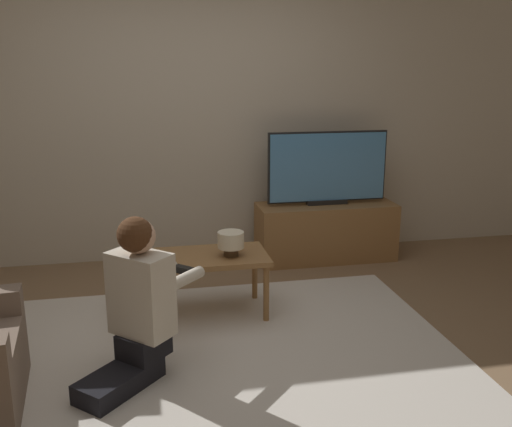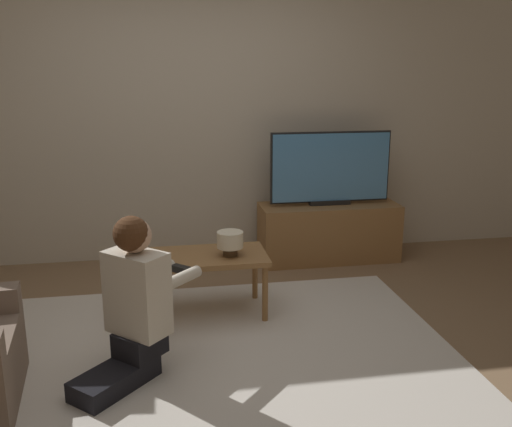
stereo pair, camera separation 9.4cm
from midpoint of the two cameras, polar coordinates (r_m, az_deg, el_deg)
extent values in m
plane|color=#896B4C|center=(3.61, -3.10, -13.71)|extent=(10.00, 10.00, 0.00)
cube|color=beige|center=(5.12, -5.99, 9.91)|extent=(10.00, 0.06, 2.60)
cube|color=silver|center=(3.61, -3.10, -13.60)|extent=(2.89, 2.09, 0.02)
cube|color=olive|center=(5.18, 7.79, -1.86)|extent=(1.23, 0.43, 0.51)
cube|color=black|center=(5.11, 7.89, 1.11)|extent=(0.37, 0.08, 0.04)
cube|color=black|center=(5.05, 7.99, 4.62)|extent=(1.07, 0.03, 0.62)
cube|color=#4C8CC6|center=(5.05, 8.02, 4.61)|extent=(1.04, 0.04, 0.59)
cube|color=olive|center=(3.95, -4.69, -4.39)|extent=(0.88, 0.48, 0.04)
cylinder|color=olive|center=(3.83, -10.40, -8.78)|extent=(0.04, 0.04, 0.41)
cylinder|color=olive|center=(3.90, 1.61, -8.10)|extent=(0.04, 0.04, 0.41)
cylinder|color=olive|center=(4.20, -10.39, -6.65)|extent=(0.04, 0.04, 0.41)
cylinder|color=olive|center=(4.27, 0.53, -6.07)|extent=(0.04, 0.04, 0.41)
cube|color=black|center=(3.29, -13.07, -15.76)|extent=(0.50, 0.51, 0.11)
cube|color=black|center=(3.35, -10.72, -12.60)|extent=(0.32, 0.33, 0.14)
cube|color=beige|center=(3.22, -10.98, -7.78)|extent=(0.38, 0.38, 0.47)
sphere|color=#DBAD8E|center=(3.11, -11.27, -2.16)|extent=(0.19, 0.19, 0.19)
sphere|color=#4C2D19|center=(3.09, -11.54, -2.00)|extent=(0.19, 0.19, 0.19)
cube|color=black|center=(3.47, -6.74, -5.55)|extent=(0.12, 0.12, 0.04)
cylinder|color=beige|center=(3.32, -6.71, -6.48)|extent=(0.26, 0.27, 0.07)
cylinder|color=beige|center=(3.44, -9.33, -5.77)|extent=(0.26, 0.27, 0.07)
cylinder|color=#4C3823|center=(3.91, -1.91, -3.82)|extent=(0.10, 0.10, 0.06)
cylinder|color=#EFE5C6|center=(3.88, -1.92, -2.63)|extent=(0.18, 0.18, 0.11)
camera|label=1|loc=(0.05, -89.33, 0.17)|focal=40.00mm
camera|label=2|loc=(0.05, 90.67, -0.17)|focal=40.00mm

